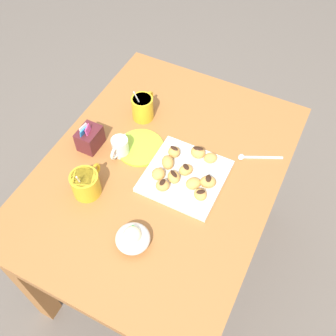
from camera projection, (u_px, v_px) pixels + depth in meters
The scene contains 28 objects.
ground_plane at pixel (163, 255), 1.96m from camera, with size 8.00×8.00×0.00m, color #665B51.
dining_table at pixel (161, 189), 1.47m from camera, with size 1.06×0.80×0.73m.
pastry_plate_square at pixel (185, 176), 1.34m from camera, with size 0.26×0.26×0.02m, color silver.
coffee_mug_mustard_left at pixel (86, 183), 1.27m from camera, with size 0.13×0.09×0.13m.
coffee_mug_mustard_right at pixel (143, 107), 1.48m from camera, with size 0.12×0.08×0.15m.
cream_pitcher_white at pixel (120, 146), 1.38m from camera, with size 0.10×0.06×0.07m.
sugar_caddy at pixel (90, 138), 1.40m from camera, with size 0.09×0.07×0.11m.
ice_cream_bowl at pixel (133, 238), 1.17m from camera, with size 0.11×0.11×0.08m.
saucer_lime_left at pixel (140, 147), 1.42m from camera, with size 0.17×0.17×0.01m, color #9EC633.
loose_spoon_near_saucer at pixel (254, 157), 1.39m from camera, with size 0.08×0.15×0.01m.
beignet_0 at pixel (158, 174), 1.31m from camera, with size 0.05×0.05×0.03m, color #D19347.
beignet_1 at pixel (174, 152), 1.37m from camera, with size 0.04×0.04×0.04m, color #D19347.
chocolate_drizzle_1 at pixel (174, 148), 1.35m from camera, with size 0.03×0.01×0.01m, color black.
beignet_2 at pixel (193, 183), 1.29m from camera, with size 0.05×0.04×0.03m, color #D19347.
beignet_3 at pixel (162, 186), 1.28m from camera, with size 0.04×0.05×0.04m, color #D19347.
chocolate_drizzle_3 at pixel (162, 182), 1.27m from camera, with size 0.03×0.02×0.01m, color black.
beignet_4 at pixel (198, 152), 1.37m from camera, with size 0.05×0.05×0.04m, color #D19347.
chocolate_drizzle_4 at pixel (198, 148), 1.35m from camera, with size 0.04×0.02×0.01m, color black.
beignet_5 at pixel (186, 170), 1.32m from camera, with size 0.04×0.05×0.03m, color #D19347.
chocolate_drizzle_5 at pixel (186, 167), 1.31m from camera, with size 0.03×0.02×0.01m, color black.
beignet_6 at pixel (168, 162), 1.34m from camera, with size 0.04×0.06×0.04m, color #D19347.
beignet_7 at pixel (211, 158), 1.36m from camera, with size 0.04×0.05×0.03m, color #D19347.
beignet_8 at pixel (174, 177), 1.31m from camera, with size 0.05×0.04×0.04m, color #D19347.
chocolate_drizzle_8 at pixel (174, 174), 1.29m from camera, with size 0.03×0.01×0.01m, color black.
beignet_9 at pixel (208, 182), 1.29m from camera, with size 0.04×0.05×0.04m, color #D19347.
chocolate_drizzle_9 at pixel (209, 178), 1.27m from camera, with size 0.03×0.02×0.01m, color black.
beignet_10 at pixel (200, 195), 1.27m from camera, with size 0.04×0.05×0.03m, color #D19347.
chocolate_drizzle_10 at pixel (201, 192), 1.25m from camera, with size 0.03×0.02×0.01m, color black.
Camera 1 is at (-0.71, -0.38, 1.84)m, focal length 41.60 mm.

